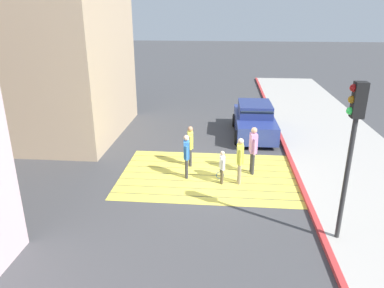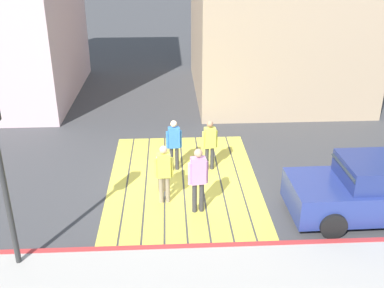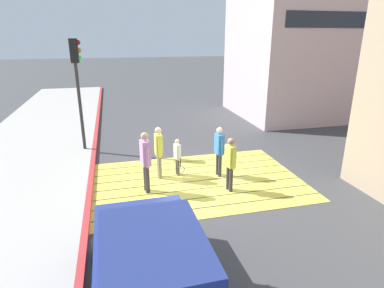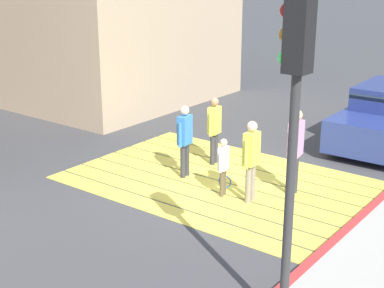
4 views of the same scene
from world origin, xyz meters
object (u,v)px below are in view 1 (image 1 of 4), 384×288
at_px(car_parked_near_curb, 254,121).
at_px(pedestrian_adult_trailing, 253,147).
at_px(pedestrian_adult_side, 240,158).
at_px(pedestrian_teen_behind, 190,143).
at_px(pedestrian_adult_lead, 186,153).
at_px(pedestrian_child_with_racket, 222,166).
at_px(traffic_light_corner, 353,132).

xyz_separation_m(car_parked_near_curb, pedestrian_adult_trailing, (0.38, 4.48, 0.32)).
relative_size(pedestrian_adult_trailing, pedestrian_adult_side, 1.08).
bearing_deg(car_parked_near_curb, pedestrian_teen_behind, 55.46).
bearing_deg(pedestrian_adult_trailing, car_parked_near_curb, -94.80).
height_order(pedestrian_adult_side, pedestrian_teen_behind, pedestrian_adult_side).
bearing_deg(car_parked_near_curb, pedestrian_adult_side, 80.68).
relative_size(pedestrian_adult_side, pedestrian_teen_behind, 1.04).
bearing_deg(pedestrian_adult_lead, pedestrian_teen_behind, -91.68).
bearing_deg(pedestrian_teen_behind, pedestrian_adult_lead, 88.32).
relative_size(car_parked_near_curb, pedestrian_teen_behind, 2.68).
bearing_deg(pedestrian_adult_lead, pedestrian_adult_trailing, -166.47).
distance_m(pedestrian_adult_lead, pedestrian_adult_side, 1.91).
distance_m(car_parked_near_curb, pedestrian_teen_behind, 4.82).
distance_m(pedestrian_adult_side, pedestrian_child_with_racket, 0.68).
height_order(traffic_light_corner, pedestrian_teen_behind, traffic_light_corner).
xyz_separation_m(traffic_light_corner, pedestrian_adult_side, (2.46, -3.18, -2.06)).
bearing_deg(car_parked_near_curb, pedestrian_child_with_racket, 74.65).
distance_m(pedestrian_adult_trailing, pedestrian_adult_side, 1.01).
xyz_separation_m(pedestrian_adult_lead, pedestrian_adult_side, (-1.89, 0.30, 0.03)).
bearing_deg(pedestrian_adult_side, pedestrian_adult_trailing, -119.94).
bearing_deg(car_parked_near_curb, pedestrian_adult_trailing, 85.20).
bearing_deg(pedestrian_adult_side, pedestrian_adult_lead, -8.95).
relative_size(pedestrian_adult_trailing, pedestrian_teen_behind, 1.12).
bearing_deg(pedestrian_adult_lead, pedestrian_child_with_racket, 164.10).
distance_m(car_parked_near_curb, pedestrian_adult_lead, 5.76).
xyz_separation_m(car_parked_near_curb, pedestrian_teen_behind, (2.73, 3.97, 0.21)).
relative_size(traffic_light_corner, pedestrian_adult_lead, 2.59).
distance_m(pedestrian_adult_trailing, pedestrian_teen_behind, 2.41).
bearing_deg(pedestrian_adult_side, pedestrian_child_with_racket, 6.28).
bearing_deg(traffic_light_corner, car_parked_near_curb, -79.51).
relative_size(pedestrian_adult_lead, pedestrian_teen_behind, 1.01).
xyz_separation_m(pedestrian_adult_trailing, pedestrian_adult_side, (0.50, 0.87, -0.07)).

